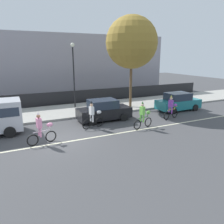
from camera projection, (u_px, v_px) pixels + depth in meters
ground_plane at (60, 140)px, 13.12m from camera, size 80.00×80.00×0.00m
road_centre_line at (62, 143)px, 12.68m from camera, size 36.00×0.14×0.01m
sidewalk_curb at (43, 113)px, 18.79m from camera, size 60.00×5.00×0.15m
fence_line at (38, 100)px, 21.17m from camera, size 40.00×0.08×1.40m
building_backdrop at (57, 64)px, 29.50m from camera, size 28.00×8.00×7.49m
parade_cyclist_pink at (42, 130)px, 12.34m from camera, size 1.70×0.54×1.92m
parade_cyclist_zebra at (93, 116)px, 15.10m from camera, size 1.70×0.54×1.92m
parade_cyclist_lime at (143, 116)px, 15.07m from camera, size 1.70×0.55×1.92m
parade_cyclist_purple at (171, 108)px, 17.30m from camera, size 1.69×0.56×1.92m
parked_car_teal at (178, 102)px, 20.00m from camera, size 4.10×1.92×1.64m
parked_car_black at (104, 111)px, 16.90m from camera, size 4.10×1.92×1.64m
street_lamp_post at (73, 66)px, 19.84m from camera, size 0.36×0.36×5.86m
street_tree_near_lamp at (132, 42)px, 19.59m from camera, size 4.69×4.69×8.26m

